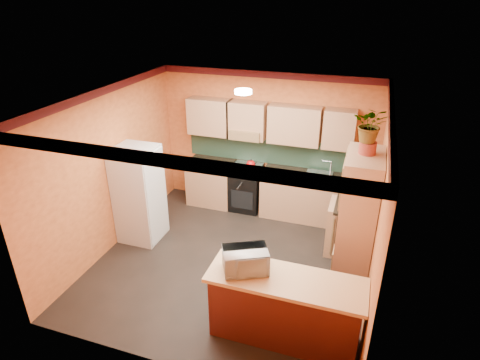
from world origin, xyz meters
name	(u,v)px	position (x,y,z in m)	size (l,w,h in m)	color
room_shell	(238,135)	(0.02, 0.28, 2.09)	(4.24, 4.24, 2.72)	black
base_cabinets_back	(277,193)	(0.31, 1.80, 0.44)	(3.65, 0.60, 0.88)	tan
countertop_back	(278,171)	(0.31, 1.80, 0.90)	(3.65, 0.62, 0.04)	black
stove	(246,187)	(-0.31, 1.80, 0.46)	(0.58, 0.58, 0.91)	black
kettle	(251,164)	(-0.21, 1.75, 1.00)	(0.17, 0.17, 0.18)	red
sink	(319,175)	(1.09, 1.80, 0.94)	(0.48, 0.40, 0.03)	silver
base_cabinets_right	(352,229)	(1.80, 0.90, 0.44)	(0.60, 0.80, 0.88)	tan
countertop_right	(355,205)	(1.80, 0.90, 0.90)	(0.62, 0.80, 0.04)	black
fridge	(139,194)	(-1.75, 0.22, 0.85)	(0.68, 0.66, 1.70)	silver
pantry	(356,224)	(1.85, 0.06, 1.05)	(0.48, 0.90, 2.10)	tan
fern_pot	(368,148)	(1.85, 0.11, 2.18)	(0.22, 0.22, 0.16)	maroon
fern	(371,125)	(1.85, 0.11, 2.49)	(0.42, 0.36, 0.47)	tan
breakfast_bar	(284,310)	(1.14, -1.25, 0.44)	(1.80, 0.55, 0.88)	#511C12
bar_top	(286,280)	(1.14, -1.25, 0.91)	(1.90, 0.65, 0.05)	tan
microwave	(245,260)	(0.63, -1.25, 1.08)	(0.53, 0.36, 0.30)	silver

